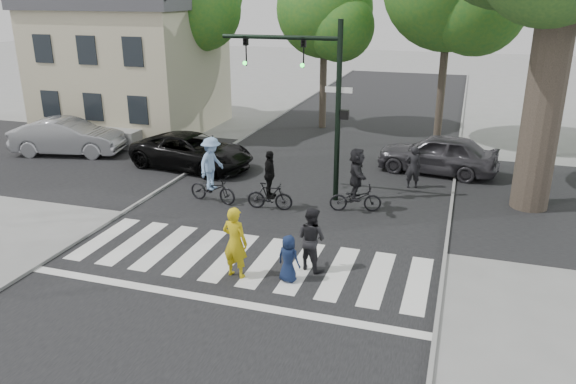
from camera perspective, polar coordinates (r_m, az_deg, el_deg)
name	(u,v)px	position (r m, az deg, el deg)	size (l,w,h in m)	color
ground	(233,276)	(14.41, -5.60, -8.51)	(120.00, 120.00, 0.00)	gray
road_stem	(292,208)	(18.68, 0.41, -1.62)	(10.00, 70.00, 0.01)	black
road_cross	(315,181)	(21.39, 2.80, 1.15)	(70.00, 10.00, 0.01)	black
curb_left	(158,191)	(20.64, -13.10, 0.08)	(0.10, 70.00, 0.10)	gray
curb_right	(449,225)	(17.93, 16.03, -3.21)	(0.10, 70.00, 0.10)	gray
crosswalk	(243,265)	(14.95, -4.60, -7.35)	(10.00, 3.85, 0.01)	silver
traffic_signal	(313,85)	(18.68, 2.61, 10.76)	(4.45, 0.29, 6.00)	black
bg_tree_0	(111,5)	(33.48, -17.51, 17.69)	(5.46, 5.20, 8.97)	brown
bg_tree_2	(328,14)	(29.10, 4.13, 17.62)	(5.04, 4.80, 8.40)	brown
house	(131,54)	(30.70, -15.70, 13.36)	(8.40, 8.10, 8.82)	#B2AC8E
pedestrian_woman	(235,242)	(14.00, -5.40, -5.12)	(0.68, 0.45, 1.87)	gold
pedestrian_child	(288,259)	(13.86, 0.05, -6.78)	(0.60, 0.39, 1.22)	#121F3F
pedestrian_adult	(311,239)	(14.36, 2.38, -4.76)	(0.83, 0.64, 1.70)	black
cyclist_left	(212,174)	(19.09, -7.73, 1.78)	(1.87, 1.26, 2.27)	black
cyclist_mid	(270,186)	(18.31, -1.87, 0.64)	(1.56, 0.96, 1.99)	black
cyclist_right	(356,183)	(18.25, 6.94, 0.87)	(1.78, 1.65, 2.13)	black
car_suv	(192,151)	(23.10, -9.69, 4.11)	(2.34, 5.08, 1.41)	black
car_silver	(68,137)	(26.56, -21.46, 5.24)	(1.67, 4.80, 1.58)	#97999D
car_grey	(437,154)	(22.88, 14.94, 3.78)	(1.86, 4.63, 1.58)	#3A393D
bystander_dark	(413,167)	(20.88, 12.58, 2.48)	(0.58, 0.38, 1.58)	black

